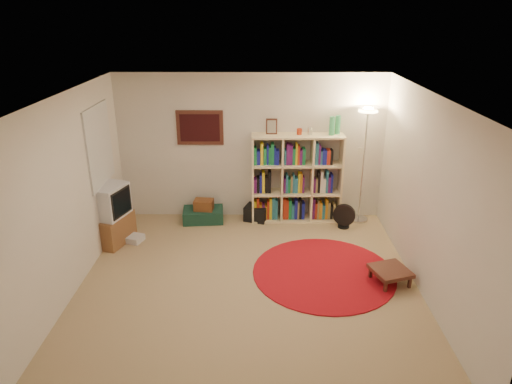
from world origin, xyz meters
TOP-DOWN VIEW (x-y plane):
  - room at (-0.05, 0.05)m, footprint 4.54×4.54m
  - bookshelf at (0.75, 2.11)m, footprint 1.53×0.47m
  - floor_lamp at (1.88, 2.05)m, footprint 0.40×0.40m
  - floor_fan at (1.57, 1.74)m, footprint 0.38×0.24m
  - tv_stand at (-2.16, 1.20)m, footprint 0.64×0.77m
  - dvd_box at (-1.86, 1.22)m, footprint 0.36×0.33m
  - suitcase at (-0.83, 1.99)m, footprint 0.72×0.50m
  - wicker_basket at (-0.81, 1.97)m, footprint 0.34×0.26m
  - duffel_bag at (0.10, 2.04)m, footprint 0.46×0.42m
  - red_rug at (1.05, 0.30)m, footprint 1.99×1.99m
  - side_table at (1.90, 0.07)m, footprint 0.58×0.58m

SIDE VIEW (x-z plane):
  - red_rug at x=1.05m, z-range 0.00..0.02m
  - dvd_box at x=-1.86m, z-range 0.00..0.10m
  - suitcase at x=-0.83m, z-range 0.00..0.22m
  - duffel_bag at x=0.10m, z-range 0.00..0.26m
  - side_table at x=1.90m, z-range 0.07..0.28m
  - floor_fan at x=1.57m, z-range 0.00..0.42m
  - wicker_basket at x=-0.81m, z-range 0.22..0.40m
  - tv_stand at x=-2.16m, z-range -0.02..0.94m
  - bookshelf at x=0.75m, z-range -0.18..1.65m
  - room at x=-0.05m, z-range -0.01..2.53m
  - floor_lamp at x=1.88m, z-range 0.66..2.65m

